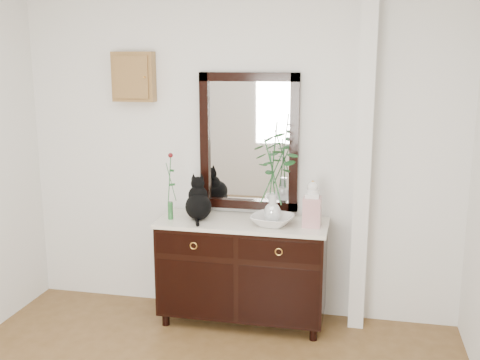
% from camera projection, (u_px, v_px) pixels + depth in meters
% --- Properties ---
extents(wall_back, '(3.60, 0.04, 2.70)m').
position_uv_depth(wall_back, '(237.00, 152.00, 4.54)').
color(wall_back, silver).
rests_on(wall_back, ground).
extents(pilaster, '(0.12, 0.20, 2.70)m').
position_uv_depth(pilaster, '(363.00, 159.00, 4.26)').
color(pilaster, silver).
rests_on(pilaster, ground).
extents(sideboard, '(1.33, 0.52, 0.82)m').
position_uv_depth(sideboard, '(243.00, 266.00, 4.47)').
color(sideboard, black).
rests_on(sideboard, ground).
extents(wall_mirror, '(0.80, 0.06, 1.10)m').
position_uv_depth(wall_mirror, '(249.00, 142.00, 4.49)').
color(wall_mirror, black).
rests_on(wall_mirror, wall_back).
extents(key_cabinet, '(0.35, 0.10, 0.40)m').
position_uv_depth(key_cabinet, '(134.00, 77.00, 4.55)').
color(key_cabinet, brown).
rests_on(key_cabinet, wall_back).
extents(cat, '(0.32, 0.35, 0.34)m').
position_uv_depth(cat, '(198.00, 198.00, 4.42)').
color(cat, black).
rests_on(cat, sideboard).
extents(lotus_bowl, '(0.38, 0.38, 0.08)m').
position_uv_depth(lotus_bowl, '(272.00, 220.00, 4.27)').
color(lotus_bowl, silver).
rests_on(lotus_bowl, sideboard).
extents(vase_branches, '(0.42, 0.42, 0.78)m').
position_uv_depth(vase_branches, '(273.00, 172.00, 4.19)').
color(vase_branches, silver).
rests_on(vase_branches, lotus_bowl).
extents(bud_vase_rose, '(0.07, 0.07, 0.54)m').
position_uv_depth(bud_vase_rose, '(170.00, 186.00, 4.39)').
color(bud_vase_rose, '#2A6831').
rests_on(bud_vase_rose, sideboard).
extents(ginger_jar, '(0.14, 0.14, 0.36)m').
position_uv_depth(ginger_jar, '(312.00, 203.00, 4.22)').
color(ginger_jar, white).
rests_on(ginger_jar, sideboard).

